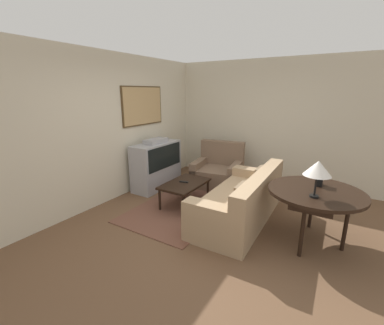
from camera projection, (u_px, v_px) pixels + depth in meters
name	position (u px, v px, depth m)	size (l,w,h in m)	color
ground_plane	(209.00, 227.00, 3.94)	(12.00, 12.00, 0.00)	brown
wall_back	(107.00, 129.00, 4.66)	(12.00, 0.10, 2.70)	beige
wall_right	(265.00, 122.00, 5.74)	(0.06, 12.00, 2.70)	beige
area_rug	(184.00, 206.00, 4.64)	(2.25, 1.42, 0.01)	brown
tv	(157.00, 165.00, 5.47)	(1.16, 0.48, 1.06)	#9E9EA3
couch	(242.00, 202.00, 4.12)	(2.09, 0.93, 0.82)	tan
armchair	(218.00, 172.00, 5.67)	(1.05, 1.12, 0.93)	brown
coffee_table	(185.00, 185.00, 4.62)	(0.95, 0.59, 0.43)	black
console_table	(316.00, 195.00, 3.38)	(1.21, 1.21, 0.76)	black
table_lamp	(318.00, 169.00, 3.05)	(0.32, 0.32, 0.46)	black
mantel_clock	(319.00, 179.00, 3.53)	(0.15, 0.10, 0.17)	black
remote	(184.00, 182.00, 4.62)	(0.08, 0.17, 0.02)	black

